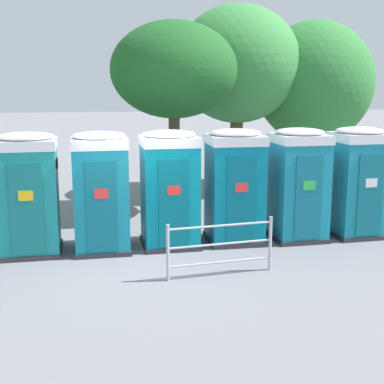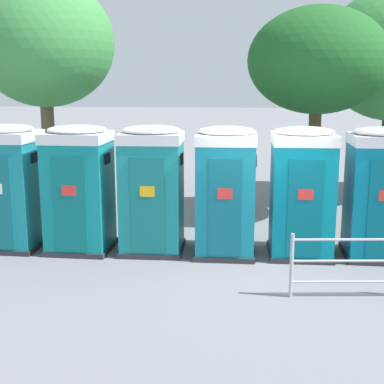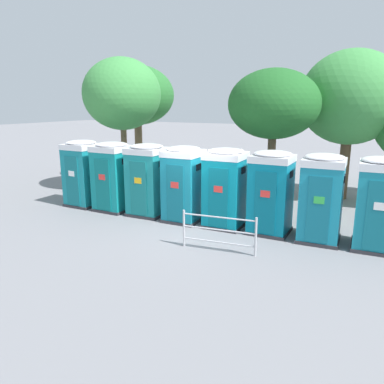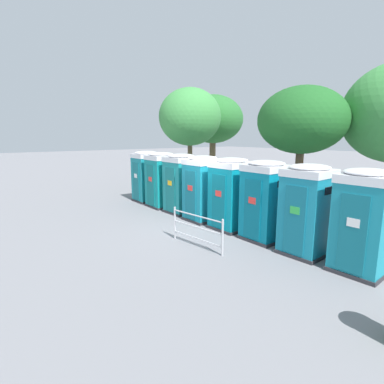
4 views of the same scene
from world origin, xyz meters
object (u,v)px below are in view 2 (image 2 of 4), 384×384
object	(u,v)px
portapotty_3	(226,191)
portapotty_4	(302,192)
street_tree_0	(44,50)
portapotty_1	(79,188)
event_barrier	(355,263)
street_tree_2	(45,44)
portapotty_5	(379,193)
portapotty_2	(152,189)
street_tree_1	(318,61)
portapotty_0	(9,186)

from	to	relation	value
portapotty_3	portapotty_4	bearing A→B (deg)	3.53
portapotty_3	street_tree_0	xyz separation A→B (m)	(-5.66, 5.49, 2.99)
portapotty_1	street_tree_0	world-z (taller)	street_tree_0
portapotty_1	event_barrier	xyz separation A→B (m)	(5.07, -1.92, -0.72)
portapotty_1	street_tree_2	xyz separation A→B (m)	(-1.68, 2.93, 2.99)
portapotty_5	portapotty_2	bearing A→B (deg)	-178.65
portapotty_5	street_tree_1	size ratio (longest dim) A/B	0.49
portapotty_0	event_barrier	distance (m)	6.85
portapotty_0	portapotty_4	bearing A→B (deg)	1.06
portapotty_2	portapotty_5	bearing A→B (deg)	1.35
portapotty_1	street_tree_1	world-z (taller)	street_tree_1
portapotty_0	portapotty_1	size ratio (longest dim) A/B	1.00
street_tree_0	portapotty_5	bearing A→B (deg)	-31.88
portapotty_2	street_tree_1	distance (m)	5.42
portapotty_2	portapotty_0	bearing A→B (deg)	-178.78
street_tree_1	event_barrier	bearing A→B (deg)	-88.89
portapotty_0	event_barrier	xyz separation A→B (m)	(6.54, -1.93, -0.72)
portapotty_4	portapotty_5	bearing A→B (deg)	2.28
portapotty_1	event_barrier	world-z (taller)	portapotty_1
street_tree_2	event_barrier	distance (m)	9.10
event_barrier	street_tree_1	bearing A→B (deg)	91.11
street_tree_1	portapotty_3	bearing A→B (deg)	-121.70
portapotty_1	street_tree_1	size ratio (longest dim) A/B	0.49
portapotty_5	portapotty_3	bearing A→B (deg)	-177.10
portapotty_0	street_tree_0	bearing A→B (deg)	102.82
event_barrier	portapotty_5	bearing A→B (deg)	69.17
portapotty_4	portapotty_3	bearing A→B (deg)	-176.47
portapotty_4	street_tree_1	bearing A→B (deg)	79.95
portapotty_1	portapotty_0	bearing A→B (deg)	179.41
portapotty_0	portapotty_3	size ratio (longest dim) A/B	1.00
portapotty_0	portapotty_3	bearing A→B (deg)	0.23
portapotty_2	portapotty_3	distance (m)	1.47
portapotty_0	event_barrier	world-z (taller)	portapotty_0
portapotty_3	portapotty_4	xyz separation A→B (m)	(1.47, 0.09, -0.00)
portapotty_4	street_tree_0	xyz separation A→B (m)	(-7.12, 5.40, 2.99)
portapotty_0	portapotty_5	size ratio (longest dim) A/B	1.00
street_tree_0	street_tree_1	bearing A→B (deg)	-15.95
street_tree_1	street_tree_2	size ratio (longest dim) A/B	0.88
event_barrier	portapotty_4	bearing A→B (deg)	108.15
portapotty_0	portapotty_2	xyz separation A→B (m)	(2.93, 0.06, -0.00)
street_tree_2	portapotty_5	bearing A→B (deg)	-20.00
portapotty_3	street_tree_1	xyz separation A→B (m)	(2.03, 3.29, 2.56)
portapotty_3	street_tree_2	size ratio (longest dim) A/B	0.43
portapotty_2	portapotty_3	world-z (taller)	same
portapotty_0	street_tree_1	world-z (taller)	street_tree_1
portapotty_1	portapotty_3	world-z (taller)	same
portapotty_5	street_tree_1	xyz separation A→B (m)	(-0.90, 3.14, 2.56)
portapotty_1	event_barrier	distance (m)	5.47
portapotty_0	street_tree_1	bearing A→B (deg)	27.21
portapotty_2	street_tree_1	xyz separation A→B (m)	(3.50, 3.25, 2.56)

